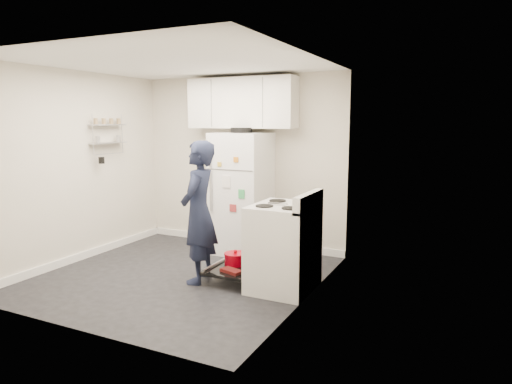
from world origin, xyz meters
The scene contains 7 objects.
room centered at (-0.03, 0.03, 1.21)m, with size 3.21×3.21×2.51m.
electric_range centered at (1.26, 0.15, 0.47)m, with size 0.66×0.76×1.10m.
open_oven_door centered at (0.66, 0.19, 0.18)m, with size 0.55×0.71×0.22m.
refrigerator centered at (0.19, 1.25, 0.85)m, with size 0.72×0.74×1.76m.
upper_cabinets centered at (0.10, 1.43, 2.10)m, with size 1.60×0.33×0.70m, color silver.
wall_shelf_rack centered at (-1.52, 0.49, 1.68)m, with size 0.14×0.60×0.61m.
person centered at (0.30, -0.04, 0.82)m, with size 0.60×0.39×1.63m, color #171D34.
Camera 1 is at (3.12, -4.36, 1.85)m, focal length 32.00 mm.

